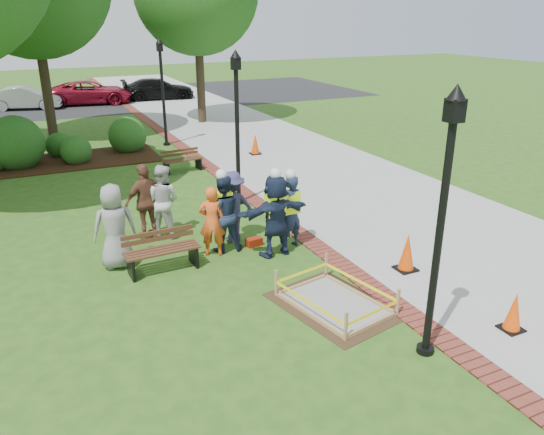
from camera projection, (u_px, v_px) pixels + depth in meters
name	position (u px, v px, depth m)	size (l,w,h in m)	color
ground	(275.00, 287.00, 10.62)	(100.00, 100.00, 0.00)	#285116
sidewalk	(279.00, 151.00, 21.04)	(6.00, 60.00, 0.02)	#9E9E99
brick_edging	(201.00, 160.00, 19.74)	(0.50, 60.00, 0.03)	maroon
mulch_bed	(61.00, 162.00, 19.51)	(7.00, 3.00, 0.05)	#381E0F
parking_lot	(89.00, 100.00, 33.36)	(36.00, 12.00, 0.01)	black
wet_concrete_pad	(335.00, 294.00, 9.87)	(2.13, 2.59, 0.55)	#47331E
bench_near	(163.00, 259.00, 11.21)	(1.58, 0.59, 0.85)	brown
bench_far	(183.00, 165.00, 18.31)	(1.42, 0.62, 0.74)	#4E321A
cone_front	(514.00, 313.00, 9.05)	(0.37, 0.37, 0.73)	black
cone_back	(407.00, 253.00, 11.17)	(0.43, 0.43, 0.84)	black
cone_far	(255.00, 145.00, 20.47)	(0.41, 0.41, 0.81)	black
toolbox	(254.00, 242.00, 12.49)	(0.38, 0.21, 0.19)	maroon
lamp_near	(443.00, 208.00, 7.70)	(0.28, 0.28, 4.26)	black
lamp_mid	(237.00, 117.00, 14.44)	(0.28, 0.28, 4.26)	black
lamp_far	(162.00, 84.00, 21.17)	(0.28, 0.28, 4.26)	black
shrub_b	(19.00, 167.00, 18.97)	(1.98, 1.98, 1.98)	#154B17
shrub_c	(78.00, 163.00, 19.43)	(1.11, 1.11, 1.11)	#154B17
shrub_d	(129.00, 151.00, 21.11)	(1.47, 1.47, 1.47)	#154B17
shrub_e	(61.00, 157.00, 20.31)	(1.00, 1.00, 1.00)	#154B17
casual_person_a	(115.00, 227.00, 11.17)	(0.61, 0.41, 1.85)	gray
casual_person_b	(212.00, 221.00, 11.77)	(0.61, 0.51, 1.62)	#F4561C
casual_person_c	(163.00, 201.00, 12.80)	(0.67, 0.66, 1.79)	silver
casual_person_d	(146.00, 201.00, 12.66)	(0.67, 0.52, 1.85)	brown
casual_person_e	(232.00, 207.00, 12.47)	(0.56, 0.36, 1.73)	#38355D
hivis_worker_a	(275.00, 213.00, 11.71)	(0.63, 0.42, 2.04)	#16233B
hivis_worker_b	(290.00, 209.00, 12.14)	(0.63, 0.49, 1.89)	#1C1C48
hivis_worker_c	(223.00, 211.00, 11.95)	(0.62, 0.45, 1.94)	#161D3B
parked_car_b	(28.00, 109.00, 30.28)	(4.25, 1.85, 1.38)	#A4A3A8
parked_car_c	(91.00, 104.00, 32.06)	(4.57, 1.99, 1.49)	maroon
parked_car_d	(159.00, 99.00, 33.84)	(4.33, 1.88, 1.41)	black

